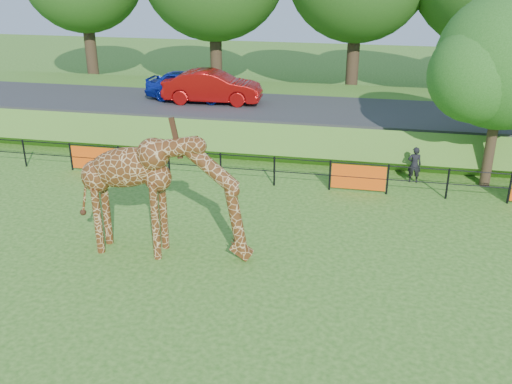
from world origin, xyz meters
TOP-DOWN VIEW (x-y plane):
  - ground at (0.00, 0.00)m, footprint 90.00×90.00m
  - giraffe at (-2.06, 2.35)m, footprint 4.91×0.97m
  - perimeter_fence at (0.00, 8.00)m, footprint 28.07×0.10m
  - embankment at (0.00, 15.50)m, footprint 40.00×9.00m
  - road at (0.00, 14.00)m, footprint 40.00×5.00m
  - car_blue at (-5.22, 14.45)m, footprint 4.17×1.87m
  - car_red at (-4.00, 14.13)m, footprint 4.58×1.82m
  - visitor at (4.96, 9.39)m, footprint 0.50×0.33m
  - tree_east at (7.60, 9.63)m, footprint 5.40×4.71m

SIDE VIEW (x-z plane):
  - ground at x=0.00m, z-range 0.00..0.00m
  - perimeter_fence at x=0.00m, z-range 0.00..1.10m
  - embankment at x=0.00m, z-range 0.00..1.30m
  - visitor at x=4.96m, z-range 0.00..1.35m
  - road at x=0.00m, z-range 1.30..1.42m
  - giraffe at x=-2.06m, z-range 0.00..3.50m
  - car_blue at x=-5.22m, z-range 1.42..2.81m
  - car_red at x=-4.00m, z-range 1.42..2.90m
  - tree_east at x=7.60m, z-range 0.90..7.66m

